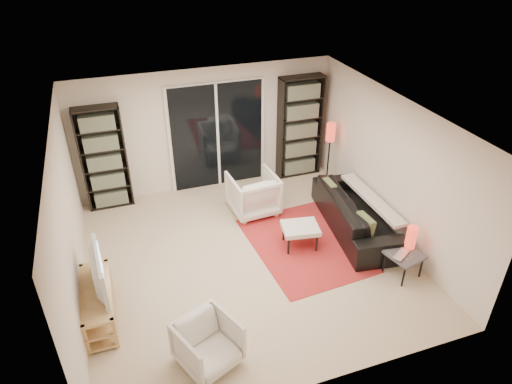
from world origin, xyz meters
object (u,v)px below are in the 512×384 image
armchair_back (253,193)px  side_table (404,256)px  tv_stand (98,303)px  bookshelf_right (300,127)px  sofa (356,213)px  floor_lamp (330,139)px  bookshelf_left (104,159)px  armchair_front (208,344)px  ottoman (300,229)px

armchair_back → side_table: bearing=119.4°
tv_stand → armchair_back: 3.36m
bookshelf_right → sofa: size_ratio=0.93×
bookshelf_right → tv_stand: 5.18m
armchair_back → floor_lamp: bearing=-168.6°
bookshelf_right → tv_stand: bearing=-145.2°
bookshelf_left → floor_lamp: (4.22, -0.62, 0.03)m
bookshelf_left → armchair_back: 2.76m
armchair_front → armchair_back: bearing=39.4°
tv_stand → floor_lamp: (4.58, 2.30, 0.74)m
bookshelf_left → armchair_front: size_ratio=2.84×
bookshelf_right → armchair_front: (-2.98, -4.11, -0.74)m
bookshelf_left → armchair_back: size_ratio=2.32×
ottoman → tv_stand: bearing=-169.9°
armchair_back → armchair_front: (-1.60, -3.01, -0.07)m
bookshelf_right → side_table: bookshelf_right is taller
tv_stand → side_table: 4.44m
ottoman → floor_lamp: bearing=51.8°
sofa → side_table: sofa is taller
armchair_back → side_table: (1.58, -2.41, -0.03)m
bookshelf_right → armchair_back: bookshelf_right is taller
armchair_back → bookshelf_left: bearing=-27.8°
bookshelf_left → bookshelf_right: 3.85m
bookshelf_right → sofa: (0.13, -2.21, -0.72)m
armchair_back → side_table: 2.88m
armchair_front → floor_lamp: (3.35, 3.49, 0.69)m
armchair_back → armchair_front: bearing=58.2°
armchair_front → ottoman: bearing=18.9°
tv_stand → sofa: size_ratio=0.56×
bookshelf_right → armchair_front: bearing=-126.0°
bookshelf_right → floor_lamp: (0.37, -0.62, -0.04)m
ottoman → floor_lamp: floor_lamp is taller
side_table → floor_lamp: 2.97m
bookshelf_left → floor_lamp: size_ratio=1.47×
ottoman → bookshelf_right: bearing=67.1°
ottoman → sofa: bearing=7.2°
armchair_back → ottoman: bearing=103.6°
floor_lamp → bookshelf_left: bearing=171.7°
side_table → sofa: bearing=93.1°
ottoman → side_table: size_ratio=1.13×
tv_stand → side_table: (4.40, -0.58, 0.09)m
bookshelf_right → armchair_front: 5.13m
bookshelf_right → armchair_back: (-1.38, -1.10, -0.67)m
ottoman → floor_lamp: (1.36, 1.73, 0.66)m
armchair_back → armchair_front: size_ratio=1.22×
bookshelf_left → tv_stand: bookshelf_left is taller
bookshelf_left → tv_stand: size_ratio=1.55×
sofa → armchair_back: (-1.51, 1.11, 0.05)m
floor_lamp → side_table: bearing=-93.4°
tv_stand → armchair_front: 1.70m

